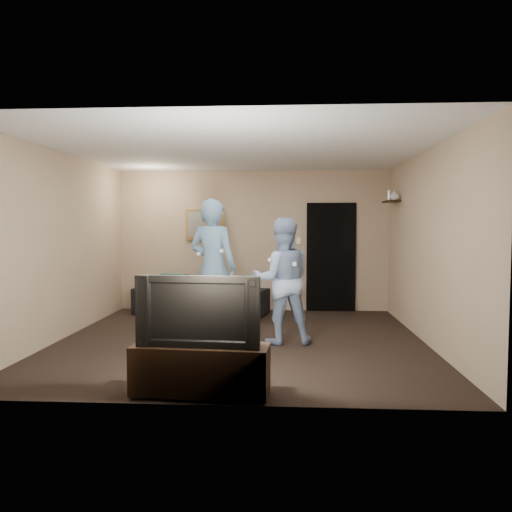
# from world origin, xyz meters

# --- Properties ---
(ground) EXTENTS (5.00, 5.00, 0.00)m
(ground) POSITION_xyz_m (0.00, 0.00, 0.00)
(ground) COLOR black
(ground) RESTS_ON ground
(ceiling) EXTENTS (5.00, 5.00, 0.04)m
(ceiling) POSITION_xyz_m (0.00, 0.00, 2.60)
(ceiling) COLOR silver
(ceiling) RESTS_ON wall_back
(wall_back) EXTENTS (5.00, 0.04, 2.60)m
(wall_back) POSITION_xyz_m (0.00, 2.50, 1.30)
(wall_back) COLOR tan
(wall_back) RESTS_ON ground
(wall_front) EXTENTS (5.00, 0.04, 2.60)m
(wall_front) POSITION_xyz_m (0.00, -2.50, 1.30)
(wall_front) COLOR tan
(wall_front) RESTS_ON ground
(wall_left) EXTENTS (0.04, 5.00, 2.60)m
(wall_left) POSITION_xyz_m (-2.50, 0.00, 1.30)
(wall_left) COLOR tan
(wall_left) RESTS_ON ground
(wall_right) EXTENTS (0.04, 5.00, 2.60)m
(wall_right) POSITION_xyz_m (2.50, 0.00, 1.30)
(wall_right) COLOR tan
(wall_right) RESTS_ON ground
(sofa) EXTENTS (2.46, 1.44, 0.67)m
(sofa) POSITION_xyz_m (-0.89, 1.95, 0.34)
(sofa) COLOR black
(sofa) RESTS_ON ground
(throw_pillow) EXTENTS (0.52, 0.30, 0.49)m
(throw_pillow) POSITION_xyz_m (-1.36, 1.95, 0.48)
(throw_pillow) COLOR #164336
(throw_pillow) RESTS_ON sofa
(painting_frame) EXTENTS (0.72, 0.05, 0.57)m
(painting_frame) POSITION_xyz_m (-0.90, 2.48, 1.60)
(painting_frame) COLOR olive
(painting_frame) RESTS_ON wall_back
(painting_canvas) EXTENTS (0.62, 0.01, 0.47)m
(painting_canvas) POSITION_xyz_m (-0.90, 2.45, 1.60)
(painting_canvas) COLOR slate
(painting_canvas) RESTS_ON painting_frame
(doorway) EXTENTS (0.90, 0.06, 2.00)m
(doorway) POSITION_xyz_m (1.45, 2.47, 1.00)
(doorway) COLOR black
(doorway) RESTS_ON ground
(light_switch) EXTENTS (0.08, 0.02, 0.12)m
(light_switch) POSITION_xyz_m (0.85, 2.48, 1.30)
(light_switch) COLOR silver
(light_switch) RESTS_ON wall_back
(wall_shelf) EXTENTS (0.20, 0.60, 0.03)m
(wall_shelf) POSITION_xyz_m (2.39, 1.80, 1.99)
(wall_shelf) COLOR black
(wall_shelf) RESTS_ON wall_right
(shelf_vase) EXTENTS (0.17, 0.17, 0.16)m
(shelf_vase) POSITION_xyz_m (2.39, 1.55, 2.08)
(shelf_vase) COLOR silver
(shelf_vase) RESTS_ON wall_shelf
(shelf_figurine) EXTENTS (0.06, 0.06, 0.18)m
(shelf_figurine) POSITION_xyz_m (2.39, 1.96, 2.09)
(shelf_figurine) COLOR white
(shelf_figurine) RESTS_ON wall_shelf
(tv_console) EXTENTS (1.29, 0.49, 0.45)m
(tv_console) POSITION_xyz_m (-0.17, -2.26, 0.25)
(tv_console) COLOR black
(tv_console) RESTS_ON ground
(television) EXTENTS (1.15, 0.23, 0.66)m
(television) POSITION_xyz_m (-0.17, -2.26, 0.81)
(television) COLOR black
(television) RESTS_ON tv_console
(wii_player_left) EXTENTS (0.83, 0.68, 1.97)m
(wii_player_left) POSITION_xyz_m (-0.43, 0.33, 0.98)
(wii_player_left) COLOR #668FB1
(wii_player_left) RESTS_ON ground
(wii_player_right) EXTENTS (0.91, 0.75, 1.69)m
(wii_player_right) POSITION_xyz_m (0.57, -0.11, 0.84)
(wii_player_right) COLOR #88A2C6
(wii_player_right) RESTS_ON ground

